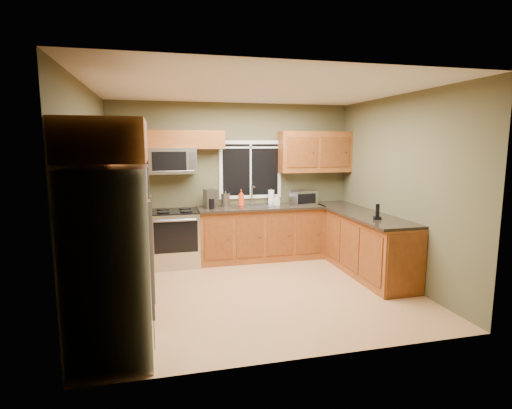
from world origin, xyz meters
name	(u,v)px	position (x,y,z in m)	size (l,w,h in m)	color
floor	(258,291)	(0.00, 0.00, 0.00)	(4.20, 4.20, 0.00)	#B27D4E
ceiling	(259,89)	(0.00, 0.00, 2.70)	(4.20, 4.20, 0.00)	white
back_wall	(234,181)	(0.00, 1.80, 1.35)	(4.20, 4.20, 0.00)	brown
front_wall	(308,218)	(0.00, -1.80, 1.35)	(4.20, 4.20, 0.00)	brown
left_wall	(89,199)	(-2.10, 0.00, 1.35)	(3.60, 3.60, 0.00)	brown
right_wall	(399,189)	(2.10, 0.00, 1.35)	(3.60, 3.60, 0.00)	brown
window	(251,170)	(0.30, 1.78, 1.55)	(1.12, 0.03, 1.02)	white
base_cabinets_left	(123,258)	(-1.80, 0.48, 0.45)	(0.60, 2.65, 0.90)	brown
countertop_left	(123,225)	(-1.78, 0.48, 0.92)	(0.65, 2.65, 0.04)	black
base_cabinets_back	(261,234)	(0.42, 1.50, 0.45)	(2.17, 0.60, 0.90)	brown
countertop_back	(261,207)	(0.42, 1.48, 0.92)	(2.17, 0.65, 0.04)	black
base_cabinets_peninsula	(360,242)	(1.80, 0.54, 0.45)	(0.60, 2.52, 0.90)	brown
countertop_peninsula	(359,213)	(1.78, 0.55, 0.92)	(0.65, 2.50, 0.04)	black
upper_cabinets_left	(106,155)	(-1.94, 0.48, 1.86)	(0.33, 2.65, 0.72)	brown
upper_cabinets_back_left	(184,140)	(-0.85, 1.64, 2.07)	(1.30, 0.33, 0.30)	brown
upper_cabinets_back_right	(315,152)	(1.45, 1.64, 1.86)	(1.30, 0.33, 0.72)	brown
upper_cabinet_over_fridge	(104,141)	(-1.74, -1.30, 2.03)	(0.72, 0.90, 0.38)	brown
refrigerator	(111,264)	(-1.74, -1.30, 0.90)	(0.74, 0.90, 1.80)	#B7B7BC
range	(175,238)	(-1.05, 1.47, 0.47)	(0.76, 0.69, 0.94)	#B7B7BC
microwave	(173,161)	(-1.05, 1.61, 1.73)	(0.76, 0.41, 0.42)	#B7B7BC
sink	(254,206)	(0.30, 1.49, 0.95)	(0.60, 0.42, 0.36)	slate
toaster_oven	(304,198)	(1.18, 1.46, 1.07)	(0.46, 0.38, 0.26)	#B7B7BC
coffee_maker	(210,199)	(-0.45, 1.49, 1.09)	(0.23, 0.28, 0.32)	slate
kettle	(225,199)	(-0.18, 1.60, 1.07)	(0.17, 0.17, 0.28)	#B7B7BC
paper_towel_roll	(271,197)	(0.65, 1.67, 1.07)	(0.13, 0.13, 0.28)	white
soap_bottle_a	(241,198)	(0.08, 1.53, 1.09)	(0.11, 0.11, 0.29)	red
soap_bottle_b	(277,200)	(0.70, 1.50, 1.03)	(0.08, 0.09, 0.18)	white
cordless_phone	(377,215)	(1.72, -0.08, 1.01)	(0.13, 0.13, 0.22)	black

